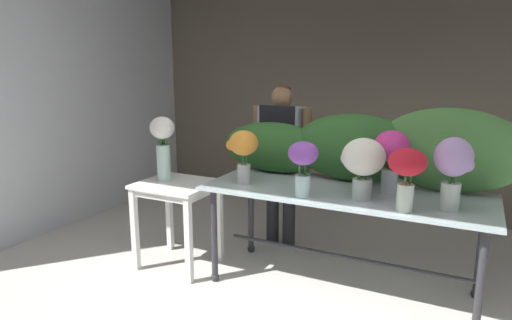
{
  "coord_description": "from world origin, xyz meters",
  "views": [
    {
      "loc": [
        1.23,
        -1.78,
        1.74
      ],
      "look_at": [
        -0.32,
        1.34,
        0.99
      ],
      "focal_mm": 31.43,
      "sensor_mm": 36.0,
      "label": 1
    }
  ],
  "objects_px": {
    "vase_crimson_carnations": "(407,170)",
    "vase_sunset_stock": "(243,149)",
    "vase_magenta_freesia": "(391,154)",
    "vase_ivory_ranunculus": "(363,161)",
    "vase_violet_anemones": "(303,162)",
    "vase_white_roses_tall": "(163,143)",
    "vase_lilac_roses": "(453,166)",
    "florist": "(281,149)",
    "display_table_glass": "(344,206)",
    "side_table_white": "(177,195)"
  },
  "relations": [
    {
      "from": "vase_crimson_carnations",
      "to": "vase_sunset_stock",
      "type": "height_order",
      "value": "vase_sunset_stock"
    },
    {
      "from": "vase_magenta_freesia",
      "to": "vase_sunset_stock",
      "type": "distance_m",
      "value": 1.12
    },
    {
      "from": "vase_ivory_ranunculus",
      "to": "vase_crimson_carnations",
      "type": "relative_size",
      "value": 1.05
    },
    {
      "from": "vase_violet_anemones",
      "to": "vase_white_roses_tall",
      "type": "height_order",
      "value": "vase_white_roses_tall"
    },
    {
      "from": "vase_lilac_roses",
      "to": "vase_violet_anemones",
      "type": "distance_m",
      "value": 0.98
    },
    {
      "from": "vase_magenta_freesia",
      "to": "vase_lilac_roses",
      "type": "bearing_deg",
      "value": -26.96
    },
    {
      "from": "florist",
      "to": "vase_crimson_carnations",
      "type": "bearing_deg",
      "value": -35.83
    },
    {
      "from": "vase_violet_anemones",
      "to": "vase_white_roses_tall",
      "type": "relative_size",
      "value": 0.72
    },
    {
      "from": "vase_magenta_freesia",
      "to": "vase_white_roses_tall",
      "type": "distance_m",
      "value": 1.86
    },
    {
      "from": "vase_magenta_freesia",
      "to": "vase_white_roses_tall",
      "type": "height_order",
      "value": "vase_white_roses_tall"
    },
    {
      "from": "vase_lilac_roses",
      "to": "vase_ivory_ranunculus",
      "type": "distance_m",
      "value": 0.58
    },
    {
      "from": "display_table_glass",
      "to": "vase_magenta_freesia",
      "type": "distance_m",
      "value": 0.53
    },
    {
      "from": "side_table_white",
      "to": "vase_magenta_freesia",
      "type": "relative_size",
      "value": 1.6
    },
    {
      "from": "vase_magenta_freesia",
      "to": "vase_sunset_stock",
      "type": "xyz_separation_m",
      "value": [
        -1.09,
        -0.22,
        -0.02
      ]
    },
    {
      "from": "vase_lilac_roses",
      "to": "vase_magenta_freesia",
      "type": "relative_size",
      "value": 1.03
    },
    {
      "from": "display_table_glass",
      "to": "florist",
      "type": "bearing_deg",
      "value": 141.87
    },
    {
      "from": "side_table_white",
      "to": "vase_white_roses_tall",
      "type": "relative_size",
      "value": 1.35
    },
    {
      "from": "display_table_glass",
      "to": "vase_white_roses_tall",
      "type": "xyz_separation_m",
      "value": [
        -1.52,
        -0.2,
        0.39
      ]
    },
    {
      "from": "vase_lilac_roses",
      "to": "vase_magenta_freesia",
      "type": "height_order",
      "value": "vase_lilac_roses"
    },
    {
      "from": "side_table_white",
      "to": "florist",
      "type": "relative_size",
      "value": 0.48
    },
    {
      "from": "vase_violet_anemones",
      "to": "vase_crimson_carnations",
      "type": "height_order",
      "value": "vase_crimson_carnations"
    },
    {
      "from": "vase_ivory_ranunculus",
      "to": "vase_sunset_stock",
      "type": "xyz_separation_m",
      "value": [
        -0.94,
        0.0,
        0.01
      ]
    },
    {
      "from": "vase_crimson_carnations",
      "to": "display_table_glass",
      "type": "bearing_deg",
      "value": 148.28
    },
    {
      "from": "vase_ivory_ranunculus",
      "to": "vase_violet_anemones",
      "type": "bearing_deg",
      "value": -161.49
    },
    {
      "from": "vase_white_roses_tall",
      "to": "vase_ivory_ranunculus",
      "type": "bearing_deg",
      "value": 1.83
    },
    {
      "from": "vase_crimson_carnations",
      "to": "vase_sunset_stock",
      "type": "relative_size",
      "value": 0.97
    },
    {
      "from": "vase_lilac_roses",
      "to": "vase_white_roses_tall",
      "type": "relative_size",
      "value": 0.87
    },
    {
      "from": "vase_white_roses_tall",
      "to": "vase_magenta_freesia",
      "type": "bearing_deg",
      "value": 8.44
    },
    {
      "from": "vase_ivory_ranunculus",
      "to": "vase_crimson_carnations",
      "type": "height_order",
      "value": "vase_ivory_ranunculus"
    },
    {
      "from": "vase_magenta_freesia",
      "to": "vase_sunset_stock",
      "type": "height_order",
      "value": "vase_magenta_freesia"
    },
    {
      "from": "side_table_white",
      "to": "vase_crimson_carnations",
      "type": "height_order",
      "value": "vase_crimson_carnations"
    },
    {
      "from": "side_table_white",
      "to": "vase_lilac_roses",
      "type": "xyz_separation_m",
      "value": [
        2.14,
        0.06,
        0.47
      ]
    },
    {
      "from": "vase_magenta_freesia",
      "to": "vase_white_roses_tall",
      "type": "xyz_separation_m",
      "value": [
        -1.84,
        -0.27,
        -0.02
      ]
    },
    {
      "from": "vase_lilac_roses",
      "to": "vase_ivory_ranunculus",
      "type": "height_order",
      "value": "vase_lilac_roses"
    },
    {
      "from": "side_table_white",
      "to": "vase_ivory_ranunculus",
      "type": "relative_size",
      "value": 1.73
    },
    {
      "from": "vase_sunset_stock",
      "to": "vase_white_roses_tall",
      "type": "distance_m",
      "value": 0.75
    },
    {
      "from": "display_table_glass",
      "to": "vase_crimson_carnations",
      "type": "distance_m",
      "value": 0.68
    },
    {
      "from": "florist",
      "to": "vase_crimson_carnations",
      "type": "height_order",
      "value": "florist"
    },
    {
      "from": "vase_sunset_stock",
      "to": "vase_white_roses_tall",
      "type": "relative_size",
      "value": 0.77
    },
    {
      "from": "vase_sunset_stock",
      "to": "vase_white_roses_tall",
      "type": "height_order",
      "value": "vase_white_roses_tall"
    },
    {
      "from": "display_table_glass",
      "to": "vase_ivory_ranunculus",
      "type": "distance_m",
      "value": 0.45
    },
    {
      "from": "florist",
      "to": "vase_lilac_roses",
      "type": "height_order",
      "value": "florist"
    },
    {
      "from": "display_table_glass",
      "to": "vase_magenta_freesia",
      "type": "height_order",
      "value": "vase_magenta_freesia"
    },
    {
      "from": "vase_lilac_roses",
      "to": "vase_crimson_carnations",
      "type": "height_order",
      "value": "vase_lilac_roses"
    },
    {
      "from": "display_table_glass",
      "to": "vase_lilac_roses",
      "type": "relative_size",
      "value": 4.38
    },
    {
      "from": "vase_violet_anemones",
      "to": "vase_crimson_carnations",
      "type": "distance_m",
      "value": 0.71
    },
    {
      "from": "florist",
      "to": "vase_magenta_freesia",
      "type": "height_order",
      "value": "florist"
    },
    {
      "from": "vase_lilac_roses",
      "to": "vase_white_roses_tall",
      "type": "bearing_deg",
      "value": -178.54
    },
    {
      "from": "vase_magenta_freesia",
      "to": "vase_sunset_stock",
      "type": "relative_size",
      "value": 1.1
    },
    {
      "from": "vase_ivory_ranunculus",
      "to": "side_table_white",
      "type": "bearing_deg",
      "value": -178.03
    }
  ]
}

